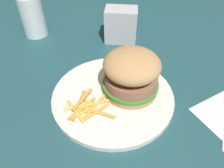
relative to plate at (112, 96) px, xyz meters
The scene contains 6 objects.
ground_plane 0.01m from the plate, 56.07° to the right, with size 1.60×1.60×0.00m, color #1E474C.
plate is the anchor object (origin of this frame).
sandwich 0.07m from the plate, ahead, with size 0.12×0.12×0.10m.
fries_pile 0.07m from the plate, 161.61° to the right, with size 0.11×0.10×0.01m.
drink_glass 0.37m from the plate, 110.19° to the left, with size 0.07×0.07×0.12m.
napkin_dispenser 0.25m from the plate, 63.52° to the left, with size 0.09×0.06×0.10m, color #B7BABF.
Camera 1 is at (-0.12, -0.31, 0.36)m, focal length 35.05 mm.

